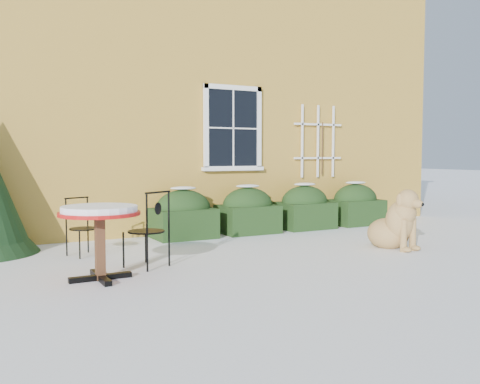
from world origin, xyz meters
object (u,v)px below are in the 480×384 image
patio_chair_far (82,227)px  dog (396,224)px  bistro_table (100,218)px  patio_chair_near (149,229)px

patio_chair_far → dog: size_ratio=0.78×
bistro_table → dog: bearing=-1.3°
bistro_table → patio_chair_far: bearing=84.9°
patio_chair_near → patio_chair_far: 1.39m
bistro_table → patio_chair_near: (0.73, 0.41, -0.23)m
dog → patio_chair_far: bearing=150.4°
patio_chair_near → patio_chair_far: (-0.58, 1.26, -0.08)m
bistro_table → patio_chair_near: size_ratio=0.94×
bistro_table → patio_chair_far: bistro_table is taller
patio_chair_far → dog: 4.76m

